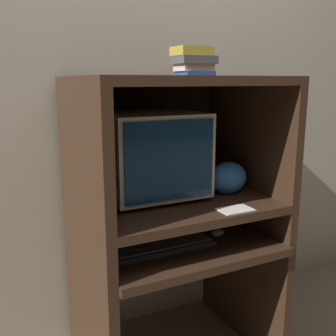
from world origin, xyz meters
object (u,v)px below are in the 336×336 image
Objects in this scene: mouse at (218,233)px; book_stack at (193,61)px; crt_monitor at (149,153)px; snack_bag at (228,178)px; keyboard at (161,246)px.

book_stack is at bearing 124.59° from mouse.
book_stack is at bearing -21.38° from crt_monitor.
mouse is at bearing -35.06° from crt_monitor.
crt_monitor is 0.44m from book_stack.
crt_monitor is 0.48m from mouse.
mouse is 0.25m from snack_bag.
mouse is (0.29, 0.01, 0.00)m from keyboard.
book_stack reaches higher than snack_bag.
mouse is 0.35× the size of snack_bag.
book_stack is at bearing 29.37° from keyboard.
book_stack is (-0.08, 0.11, 0.75)m from mouse.
crt_monitor is 2.62× the size of book_stack.
mouse is 0.76m from book_stack.
book_stack reaches higher than mouse.
crt_monitor is 0.38m from snack_bag.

